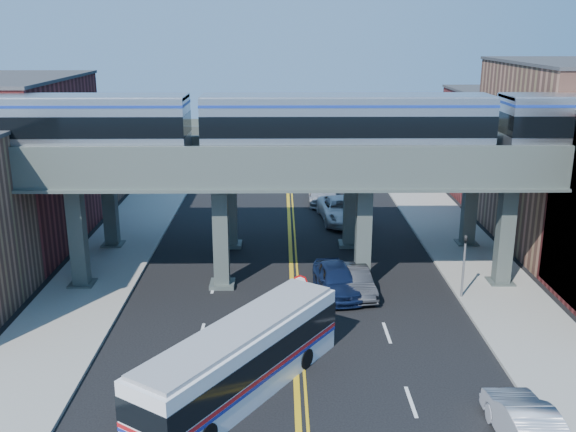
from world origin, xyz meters
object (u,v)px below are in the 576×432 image
stop_sign (300,292)px  car_lane_c (341,210)px  transit_train (346,124)px  car_lane_d (323,192)px  car_lane_b (355,281)px  traffic_signal (464,259)px  car_parked_curb (527,426)px  transit_bus (242,360)px  car_lane_a (336,279)px

stop_sign → car_lane_c: (3.66, 17.83, -0.87)m
transit_train → car_lane_d: size_ratio=8.07×
stop_sign → car_lane_b: stop_sign is taller
transit_train → traffic_signal: bearing=-17.5°
car_lane_b → car_parked_curb: bearing=-79.2°
transit_bus → car_lane_d: 30.12m
car_lane_b → car_parked_curb: size_ratio=0.91×
car_lane_b → car_parked_curb: car_parked_curb is taller
traffic_signal → car_lane_b: traffic_signal is taller
car_lane_c → car_parked_curb: car_lane_c is taller
car_parked_curb → car_lane_a: bearing=-68.8°
car_lane_c → car_parked_curb: 27.94m
stop_sign → traffic_signal: 9.41m
transit_train → transit_bus: 14.59m
transit_train → stop_sign: size_ratio=18.12×
car_lane_a → car_parked_curb: (5.54, -13.61, -0.04)m
car_lane_a → car_lane_b: size_ratio=1.12×
car_lane_a → car_lane_d: car_lane_a is taller
car_lane_b → car_lane_d: (-0.51, 19.62, 0.11)m
car_lane_d → car_parked_curb: 33.66m
traffic_signal → car_lane_b: size_ratio=0.90×
traffic_signal → car_parked_curb: (-1.23, -12.82, -1.48)m
traffic_signal → transit_bus: bearing=-141.1°
traffic_signal → car_lane_a: bearing=173.4°
traffic_signal → car_parked_curb: size_ratio=0.82×
car_lane_a → car_lane_c: size_ratio=0.79×
transit_bus → car_lane_c: size_ratio=1.62×
transit_bus → car_parked_curb: bearing=-75.4°
traffic_signal → car_lane_d: bearing=107.0°
transit_train → car_lane_c: (1.09, 12.83, -8.39)m
traffic_signal → car_lane_b: 6.01m
traffic_signal → car_lane_a: 6.97m
car_lane_c → traffic_signal: bearing=-76.0°
stop_sign → car_lane_d: bearing=83.6°
traffic_signal → car_parked_curb: 12.97m
car_lane_b → car_lane_a: bearing=175.9°
car_lane_b → transit_bus: bearing=-126.9°
car_lane_d → car_lane_b: bearing=-87.0°
transit_bus → car_lane_a: transit_bus is taller
car_lane_b → car_lane_d: bearing=84.0°
stop_sign → traffic_signal: size_ratio=0.64×
car_lane_d → car_parked_curb: (5.03, -33.29, -0.03)m
traffic_signal → transit_bus: (-11.42, -9.20, -0.85)m
car_lane_d → car_lane_a: bearing=-90.0°
traffic_signal → car_lane_d: 21.45m
stop_sign → traffic_signal: traffic_signal is taller
traffic_signal → car_lane_c: (-5.24, 14.83, -1.41)m
stop_sign → traffic_signal: bearing=18.6°
transit_train → car_lane_c: transit_train is taller
car_lane_a → car_parked_curb: 14.69m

